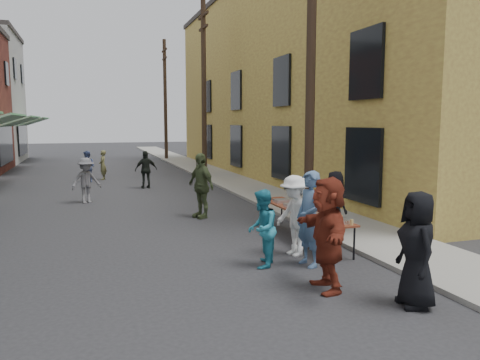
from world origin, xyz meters
TOP-DOWN VIEW (x-y plane):
  - ground at (0.00, 0.00)m, footprint 120.00×120.00m
  - sidewalk at (5.00, 15.00)m, footprint 2.20×60.00m
  - building_ochre at (11.10, 14.00)m, footprint 10.00×28.00m
  - utility_pole_near at (4.30, 3.00)m, footprint 0.26×0.26m
  - utility_pole_mid at (4.30, 15.00)m, footprint 0.26×0.26m
  - utility_pole_far at (4.30, 27.00)m, footprint 0.26×0.26m
  - serving_table at (3.30, 1.35)m, footprint 0.70×4.00m
  - catering_tray_sausage at (3.30, -0.30)m, footprint 0.50×0.33m
  - catering_tray_foil_b at (3.30, 0.35)m, footprint 0.50×0.33m
  - catering_tray_buns at (3.30, 1.05)m, footprint 0.50×0.33m
  - catering_tray_foil_d at (3.30, 1.75)m, footprint 0.50×0.33m
  - catering_tray_buns_end at (3.30, 2.45)m, footprint 0.50×0.33m
  - condiment_jar_a at (3.08, -0.60)m, footprint 0.07×0.07m
  - condiment_jar_b at (3.08, -0.50)m, footprint 0.07×0.07m
  - condiment_jar_c at (3.08, -0.40)m, footprint 0.07×0.07m
  - cup_stack at (3.50, -0.55)m, footprint 0.08×0.08m
  - guest_front_a at (3.14, -2.98)m, footprint 0.77×1.00m
  - guest_front_b at (2.52, -0.58)m, footprint 0.57×0.77m
  - guest_front_c at (1.60, -0.35)m, footprint 0.88×0.94m
  - guest_front_d at (2.56, 0.19)m, footprint 0.87×1.23m
  - guest_front_e at (1.60, 4.74)m, footprint 0.86×1.23m
  - guest_queue_back at (2.19, -1.89)m, footprint 0.84×1.88m
  - server at (4.35, 1.61)m, footprint 0.55×0.79m
  - passerby_left at (-1.64, 8.51)m, footprint 1.19×0.93m
  - passerby_mid at (0.84, 11.63)m, footprint 0.99×0.49m
  - passerby_right at (-0.82, 15.42)m, footprint 0.44×0.59m
  - passerby_far at (-1.53, 14.65)m, footprint 0.92×0.88m

SIDE VIEW (x-z plane):
  - ground at x=0.00m, z-range 0.00..0.00m
  - sidewalk at x=5.00m, z-range 0.00..0.10m
  - serving_table at x=3.30m, z-range 0.34..1.09m
  - passerby_right at x=-0.82m, z-range 0.00..1.47m
  - passerby_far at x=-1.53m, z-range 0.00..1.49m
  - guest_front_c at x=1.60m, z-range 0.00..1.55m
  - catering_tray_sausage at x=3.30m, z-range 0.75..0.83m
  - catering_tray_foil_b at x=3.30m, z-range 0.75..0.83m
  - catering_tray_buns at x=3.30m, z-range 0.75..0.83m
  - catering_tray_foil_d at x=3.30m, z-range 0.75..0.83m
  - catering_tray_buns_end at x=3.30m, z-range 0.75..0.83m
  - condiment_jar_a at x=3.08m, z-range 0.75..0.83m
  - condiment_jar_b at x=3.08m, z-range 0.75..0.83m
  - condiment_jar_c at x=3.08m, z-range 0.75..0.83m
  - passerby_left at x=-1.64m, z-range 0.00..1.61m
  - cup_stack at x=3.50m, z-range 0.75..0.87m
  - passerby_mid at x=0.84m, z-range 0.00..1.63m
  - server at x=4.35m, z-range 0.10..1.62m
  - guest_front_d at x=2.56m, z-range 0.00..1.73m
  - guest_front_a at x=3.14m, z-range 0.00..1.82m
  - guest_front_b at x=2.52m, z-range 0.00..1.91m
  - guest_front_e at x=1.60m, z-range 0.00..1.95m
  - guest_queue_back at x=2.19m, z-range 0.00..1.95m
  - utility_pole_near at x=4.30m, z-range 0.00..9.00m
  - utility_pole_mid at x=4.30m, z-range 0.00..9.00m
  - utility_pole_far at x=4.30m, z-range 0.00..9.00m
  - building_ochre at x=11.10m, z-range 0.00..10.00m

